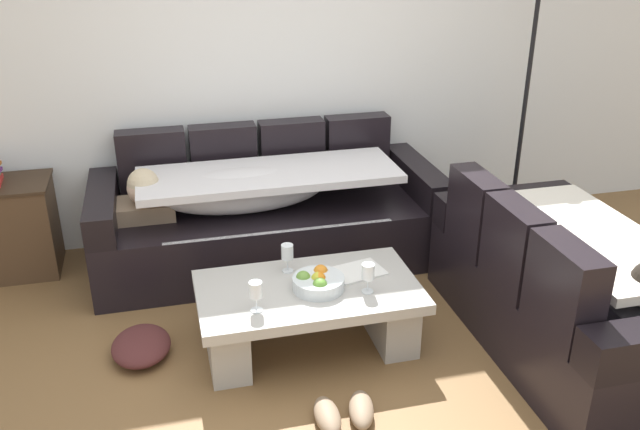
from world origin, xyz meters
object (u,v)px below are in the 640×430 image
at_px(couch_near_window, 567,292).
at_px(coffee_table, 308,309).
at_px(couch_along_wall, 263,215).
at_px(open_magazine, 358,271).
at_px(wine_glass_far_back, 287,253).
at_px(fruit_bowl, 318,282).
at_px(floor_lamp, 524,87).
at_px(crumpled_garment, 141,346).
at_px(wine_glass_near_right, 368,273).
at_px(pair_of_shoes, 344,413).
at_px(wine_glass_near_left, 256,291).

relative_size(couch_near_window, coffee_table, 1.44).
distance_m(couch_along_wall, open_magazine, 1.07).
relative_size(couch_near_window, wine_glass_far_back, 10.37).
relative_size(fruit_bowl, floor_lamp, 0.14).
bearing_deg(couch_near_window, crumpled_garment, 78.79).
bearing_deg(open_magazine, crumpled_garment, 165.69).
xyz_separation_m(coffee_table, floor_lamp, (1.80, 1.07, 0.88)).
xyz_separation_m(wine_glass_near_right, open_magazine, (0.02, 0.22, -0.11)).
relative_size(couch_along_wall, open_magazine, 8.30).
relative_size(coffee_table, crumpled_garment, 3.00).
relative_size(couch_along_wall, fruit_bowl, 8.30).
height_order(coffee_table, pair_of_shoes, coffee_table).
distance_m(open_magazine, pair_of_shoes, 0.86).
height_order(floor_lamp, pair_of_shoes, floor_lamp).
relative_size(couch_near_window, wine_glass_near_left, 10.37).
bearing_deg(fruit_bowl, crumpled_garment, 170.07).
bearing_deg(wine_glass_far_back, wine_glass_near_right, -41.48).
bearing_deg(fruit_bowl, open_magazine, 25.03).
xyz_separation_m(open_magazine, floor_lamp, (1.49, 0.98, 0.73)).
bearing_deg(floor_lamp, crumpled_garment, -160.97).
bearing_deg(crumpled_garment, couch_along_wall, 48.53).
height_order(couch_near_window, wine_glass_far_back, couch_near_window).
relative_size(wine_glass_near_right, pair_of_shoes, 0.51).
xyz_separation_m(fruit_bowl, crumpled_garment, (-0.96, 0.17, -0.36)).
xyz_separation_m(fruit_bowl, pair_of_shoes, (-0.02, -0.61, -0.38)).
xyz_separation_m(wine_glass_near_right, wine_glass_far_back, (-0.37, 0.32, 0.00)).
xyz_separation_m(couch_near_window, crumpled_garment, (-2.29, 0.45, -0.27)).
xyz_separation_m(wine_glass_far_back, crumpled_garment, (-0.84, -0.06, -0.44)).
height_order(wine_glass_near_right, pair_of_shoes, wine_glass_near_right).
height_order(open_magazine, crumpled_garment, open_magazine).
height_order(wine_glass_near_right, crumpled_garment, wine_glass_near_right).
bearing_deg(fruit_bowl, floor_lamp, 32.18).
bearing_deg(pair_of_shoes, open_magazine, 68.74).
height_order(couch_along_wall, coffee_table, couch_along_wall).
bearing_deg(pair_of_shoes, couch_along_wall, 92.86).
bearing_deg(wine_glass_near_left, wine_glass_near_right, 3.94).
height_order(coffee_table, floor_lamp, floor_lamp).
relative_size(coffee_table, floor_lamp, 0.62).
relative_size(couch_along_wall, wine_glass_near_right, 13.99).
height_order(couch_along_wall, wine_glass_near_left, couch_along_wall).
distance_m(couch_along_wall, coffee_table, 1.10).
height_order(couch_near_window, pair_of_shoes, couch_near_window).
height_order(couch_along_wall, crumpled_garment, couch_along_wall).
relative_size(wine_glass_far_back, crumpled_garment, 0.42).
distance_m(fruit_bowl, floor_lamp, 2.18).
height_order(wine_glass_near_right, floor_lamp, floor_lamp).
relative_size(couch_along_wall, coffee_table, 1.94).
height_order(couch_along_wall, open_magazine, couch_along_wall).
xyz_separation_m(fruit_bowl, wine_glass_near_right, (0.25, -0.10, 0.07)).
bearing_deg(open_magazine, couch_along_wall, 98.04).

